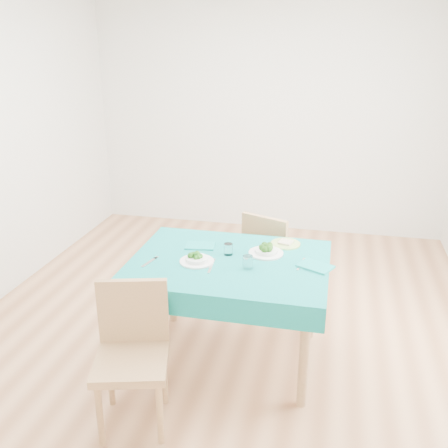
% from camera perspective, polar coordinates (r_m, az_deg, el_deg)
% --- Properties ---
extents(room_shell, '(4.02, 4.52, 2.73)m').
position_cam_1_polar(room_shell, '(3.56, -0.00, 7.52)').
color(room_shell, '#9B6540').
rests_on(room_shell, ground).
extents(table, '(1.30, 0.99, 0.76)m').
position_cam_1_polar(table, '(3.50, 0.58, -9.84)').
color(table, '#0A6D6A').
rests_on(table, ground).
extents(chair_near, '(0.51, 0.54, 1.03)m').
position_cam_1_polar(chair_near, '(2.93, -10.66, -13.84)').
color(chair_near, '#956F46').
rests_on(chair_near, ground).
extents(chair_far, '(0.53, 0.55, 0.99)m').
position_cam_1_polar(chair_far, '(4.14, 5.80, -3.09)').
color(chair_far, '#956F46').
rests_on(chair_far, ground).
extents(bowl_near, '(0.23, 0.23, 0.07)m').
position_cam_1_polar(bowl_near, '(3.30, -3.14, -3.83)').
color(bowl_near, white).
rests_on(bowl_near, table).
extents(bowl_far, '(0.24, 0.24, 0.07)m').
position_cam_1_polar(bowl_far, '(3.43, 4.84, -2.87)').
color(bowl_far, white).
rests_on(bowl_far, table).
extents(fork_near, '(0.06, 0.17, 0.00)m').
position_cam_1_polar(fork_near, '(3.34, -8.53, -4.33)').
color(fork_near, silver).
rests_on(fork_near, table).
extents(knife_near, '(0.03, 0.22, 0.00)m').
position_cam_1_polar(knife_near, '(3.25, -1.44, -4.79)').
color(knife_near, silver).
rests_on(knife_near, table).
extents(fork_far, '(0.04, 0.16, 0.00)m').
position_cam_1_polar(fork_far, '(3.43, 3.08, -3.43)').
color(fork_far, silver).
rests_on(fork_far, table).
extents(knife_far, '(0.05, 0.20, 0.00)m').
position_cam_1_polar(knife_far, '(3.31, 8.80, -4.56)').
color(knife_far, silver).
rests_on(knife_far, table).
extents(napkin_near, '(0.22, 0.17, 0.01)m').
position_cam_1_polar(napkin_near, '(3.55, -2.74, -2.51)').
color(napkin_near, '#0E7874').
rests_on(napkin_near, table).
extents(napkin_far, '(0.26, 0.23, 0.01)m').
position_cam_1_polar(napkin_far, '(3.29, 10.40, -4.77)').
color(napkin_far, '#0E7874').
rests_on(napkin_far, table).
extents(tumbler_center, '(0.06, 0.06, 0.08)m').
position_cam_1_polar(tumbler_center, '(3.40, 0.50, -2.90)').
color(tumbler_center, white).
rests_on(tumbler_center, table).
extents(tumbler_side, '(0.07, 0.07, 0.09)m').
position_cam_1_polar(tumbler_side, '(3.21, 2.73, -4.37)').
color(tumbler_side, white).
rests_on(tumbler_side, table).
extents(side_plate, '(0.21, 0.21, 0.01)m').
position_cam_1_polar(side_plate, '(3.61, 7.05, -2.26)').
color(side_plate, '#9BC05E').
rests_on(side_plate, table).
extents(bread_slice, '(0.11, 0.11, 0.01)m').
position_cam_1_polar(bread_slice, '(3.60, 7.06, -2.08)').
color(bread_slice, beige).
rests_on(bread_slice, side_plate).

